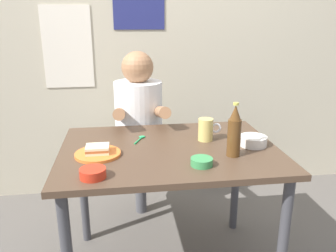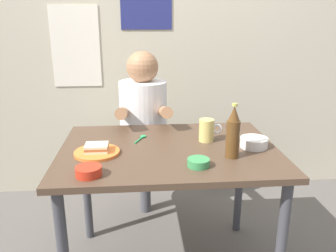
% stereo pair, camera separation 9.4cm
% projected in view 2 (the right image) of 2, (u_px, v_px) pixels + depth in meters
% --- Properties ---
extents(wall_back, '(4.40, 0.09, 2.60)m').
position_uv_depth(wall_back, '(157.00, 28.00, 2.58)').
color(wall_back, '#BCB299').
rests_on(wall_back, ground).
extents(dining_table, '(1.10, 0.80, 0.74)m').
position_uv_depth(dining_table, '(169.00, 164.00, 1.78)').
color(dining_table, '#4C3828').
rests_on(dining_table, ground).
extents(stool, '(0.34, 0.34, 0.45)m').
position_uv_depth(stool, '(145.00, 167.00, 2.46)').
color(stool, '#4C4C51').
rests_on(stool, ground).
extents(person_seated, '(0.33, 0.56, 0.72)m').
position_uv_depth(person_seated, '(143.00, 112.00, 2.32)').
color(person_seated, white).
rests_on(person_seated, stool).
extents(plate_orange, '(0.22, 0.22, 0.01)m').
position_uv_depth(plate_orange, '(97.00, 152.00, 1.67)').
color(plate_orange, orange).
rests_on(plate_orange, dining_table).
extents(sandwich, '(0.11, 0.09, 0.04)m').
position_uv_depth(sandwich, '(97.00, 148.00, 1.66)').
color(sandwich, beige).
rests_on(sandwich, plate_orange).
extents(beer_mug, '(0.13, 0.08, 0.12)m').
position_uv_depth(beer_mug, '(207.00, 130.00, 1.83)').
color(beer_mug, '#D1BC66').
rests_on(beer_mug, dining_table).
extents(beer_bottle, '(0.06, 0.06, 0.26)m').
position_uv_depth(beer_bottle, '(233.00, 133.00, 1.60)').
color(beer_bottle, '#593819').
rests_on(beer_bottle, dining_table).
extents(rice_bowl_white, '(0.14, 0.14, 0.05)m').
position_uv_depth(rice_bowl_white, '(254.00, 142.00, 1.75)').
color(rice_bowl_white, silver).
rests_on(rice_bowl_white, dining_table).
extents(dip_bowl_green, '(0.10, 0.10, 0.03)m').
position_uv_depth(dip_bowl_green, '(198.00, 162.00, 1.52)').
color(dip_bowl_green, '#388C4C').
rests_on(dip_bowl_green, dining_table).
extents(sauce_bowl_chili, '(0.11, 0.11, 0.04)m').
position_uv_depth(sauce_bowl_chili, '(89.00, 171.00, 1.43)').
color(sauce_bowl_chili, red).
rests_on(sauce_bowl_chili, dining_table).
extents(spoon, '(0.07, 0.11, 0.01)m').
position_uv_depth(spoon, '(142.00, 138.00, 1.88)').
color(spoon, '#26A559').
rests_on(spoon, dining_table).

